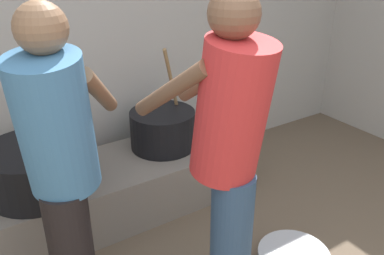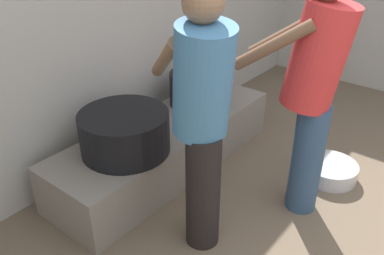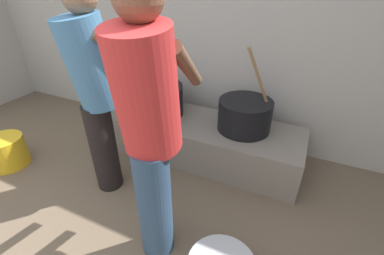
{
  "view_description": "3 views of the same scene",
  "coord_description": "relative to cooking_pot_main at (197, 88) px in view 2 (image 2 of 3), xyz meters",
  "views": [
    {
      "loc": [
        -0.67,
        -0.23,
        1.72
      ],
      "look_at": [
        0.53,
        1.61,
        0.69
      ],
      "focal_mm": 38.54,
      "sensor_mm": 36.0,
      "label": 1
    },
    {
      "loc": [
        -1.81,
        0.2,
        1.8
      ],
      "look_at": [
        -0.25,
        1.44,
        0.7
      ],
      "focal_mm": 37.87,
      "sensor_mm": 36.0,
      "label": 2
    },
    {
      "loc": [
        0.99,
        0.1,
        1.53
      ],
      "look_at": [
        0.5,
        1.14,
        0.84
      ],
      "focal_mm": 24.35,
      "sensor_mm": 36.0,
      "label": 3
    }
  ],
  "objects": [
    {
      "name": "cook_in_red_shirt",
      "position": [
        -0.24,
        -1.04,
        0.39
      ],
      "size": [
        0.44,
        0.7,
        1.56
      ],
      "color": "navy",
      "rests_on": "ground_plane"
    },
    {
      "name": "cook_in_blue_shirt",
      "position": [
        -0.88,
        -0.72,
        0.36
      ],
      "size": [
        0.62,
        0.71,
        1.51
      ],
      "color": "black",
      "rests_on": "ground_plane"
    },
    {
      "name": "hearth_ledge",
      "position": [
        -0.43,
        -0.05,
        -0.32
      ],
      "size": [
        1.93,
        0.6,
        0.37
      ],
      "primitive_type": "cube",
      "color": "slate",
      "rests_on": "ground_plane"
    },
    {
      "name": "metal_mixing_bowl",
      "position": [
        0.2,
        -1.1,
        -0.44
      ],
      "size": [
        0.4,
        0.4,
        0.12
      ],
      "primitive_type": "cylinder",
      "color": "#B7B7BC",
      "rests_on": "ground_plane"
    },
    {
      "name": "cooking_pot_main",
      "position": [
        0.0,
        0.0,
        0.0
      ],
      "size": [
        0.45,
        0.45,
        0.72
      ],
      "color": "black",
      "rests_on": "hearth_ledge"
    },
    {
      "name": "block_enclosure_rear",
      "position": [
        -0.57,
        0.47,
        0.61
      ],
      "size": [
        5.79,
        0.2,
        2.22
      ],
      "primitive_type": "cube",
      "color": "#ADA8A0",
      "rests_on": "ground_plane"
    },
    {
      "name": "cooking_pot_secondary",
      "position": [
        -0.87,
        -0.08,
        0.0
      ],
      "size": [
        0.59,
        0.59,
        0.27
      ],
      "color": "black",
      "rests_on": "hearth_ledge"
    }
  ]
}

